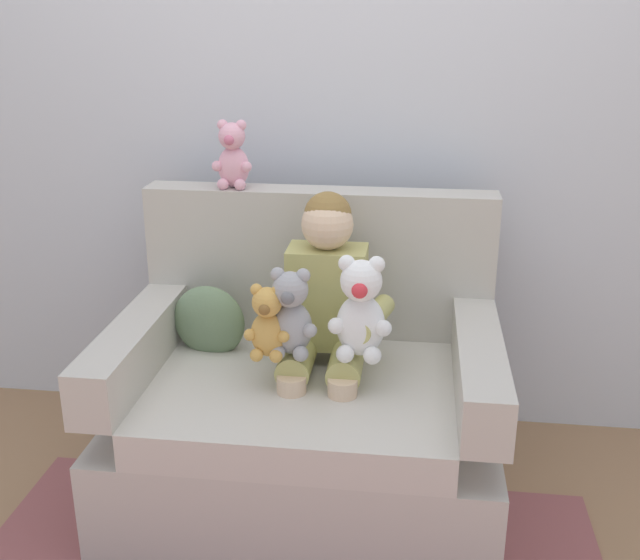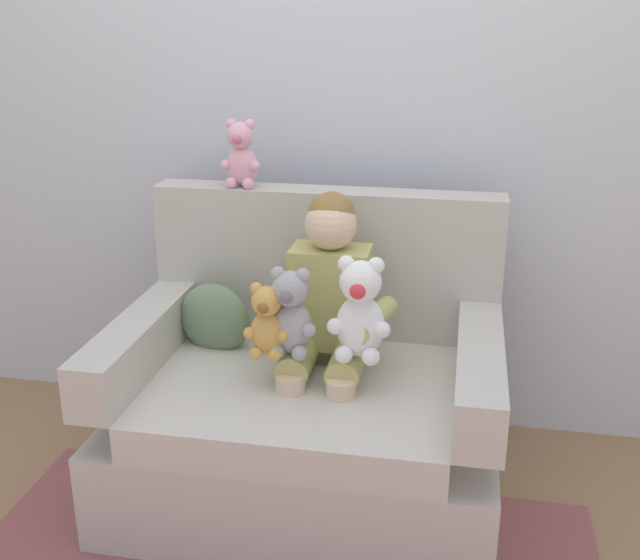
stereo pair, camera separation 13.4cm
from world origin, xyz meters
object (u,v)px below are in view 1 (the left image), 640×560
(plush_white, at_px, (361,311))
(plush_pink_on_backrest, at_px, (233,157))
(throw_pillow, at_px, (209,321))
(armchair, at_px, (307,407))
(plush_grey, at_px, (291,315))
(plush_honey, at_px, (268,324))
(seated_child, at_px, (325,308))

(plush_white, relative_size, plush_pink_on_backrest, 1.37)
(plush_white, bearing_deg, throw_pillow, 162.49)
(plush_white, height_order, plush_pink_on_backrest, plush_pink_on_backrest)
(armchair, height_order, plush_grey, armchair)
(plush_white, height_order, plush_honey, plush_white)
(plush_honey, distance_m, plush_grey, 0.08)
(seated_child, xyz_separation_m, plush_honey, (-0.15, -0.18, 0.01))
(seated_child, distance_m, throw_pillow, 0.44)
(armchair, distance_m, seated_child, 0.36)
(plush_white, bearing_deg, seated_child, 138.90)
(armchair, relative_size, plush_white, 3.78)
(armchair, bearing_deg, plush_honey, -123.09)
(armchair, distance_m, plush_honey, 0.41)
(seated_child, bearing_deg, plush_pink_on_backrest, 141.90)
(seated_child, bearing_deg, plush_white, -44.87)
(plush_white, relative_size, throw_pillow, 1.27)
(armchair, bearing_deg, seated_child, 23.91)
(plush_pink_on_backrest, bearing_deg, armchair, -39.66)
(plush_honey, xyz_separation_m, plush_pink_on_backrest, (-0.21, 0.48, 0.42))
(seated_child, distance_m, plush_white, 0.19)
(armchair, height_order, throw_pillow, armchair)
(armchair, height_order, seated_child, seated_child)
(plush_grey, xyz_separation_m, throw_pillow, (-0.33, 0.25, -0.14))
(throw_pillow, bearing_deg, seated_child, -12.94)
(plush_honey, relative_size, plush_grey, 0.84)
(armchair, relative_size, throw_pillow, 4.79)
(plush_pink_on_backrest, bearing_deg, plush_white, -34.42)
(plush_honey, bearing_deg, plush_grey, 32.99)
(armchair, distance_m, throw_pillow, 0.45)
(plush_honey, bearing_deg, plush_pink_on_backrest, 125.45)
(plush_white, height_order, plush_grey, plush_white)
(seated_child, distance_m, plush_pink_on_backrest, 0.64)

